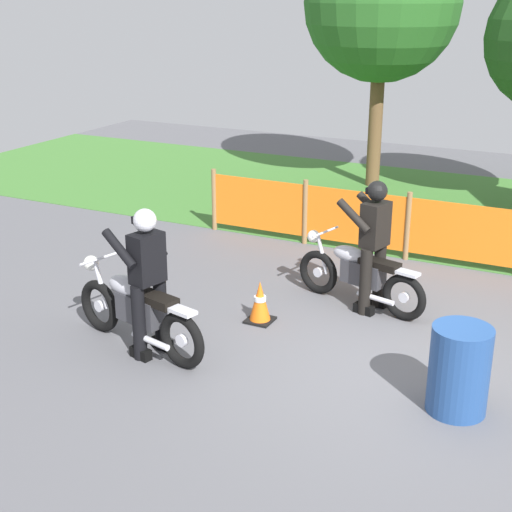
% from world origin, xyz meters
% --- Properties ---
extents(ground, '(24.00, 24.00, 0.02)m').
position_xyz_m(ground, '(0.00, 0.00, -0.01)').
color(ground, '#5B5B60').
extents(grass_verge, '(24.00, 5.88, 0.01)m').
position_xyz_m(grass_verge, '(0.00, 6.35, 0.01)').
color(grass_verge, '#427A33').
rests_on(grass_verge, ground).
extents(barrier_fence, '(8.38, 0.08, 1.05)m').
position_xyz_m(barrier_fence, '(0.00, 3.41, 0.54)').
color(barrier_fence, olive).
rests_on(barrier_fence, ground).
extents(tree_leftmost, '(3.04, 3.04, 5.14)m').
position_xyz_m(tree_leftmost, '(-2.68, 7.48, 3.60)').
color(tree_leftmost, brown).
rests_on(tree_leftmost, ground).
extents(motorcycle_lead, '(2.00, 0.76, 0.97)m').
position_xyz_m(motorcycle_lead, '(-2.76, -0.81, 0.47)').
color(motorcycle_lead, black).
rests_on(motorcycle_lead, ground).
extents(motorcycle_trailing, '(1.87, 0.72, 0.90)m').
position_xyz_m(motorcycle_trailing, '(-0.91, 1.43, 0.44)').
color(motorcycle_trailing, black).
rests_on(motorcycle_trailing, ground).
extents(rider_lead, '(0.65, 0.64, 1.69)m').
position_xyz_m(rider_lead, '(-2.57, -0.86, 0.92)').
color(rider_lead, black).
rests_on(rider_lead, ground).
extents(rider_trailing, '(0.66, 0.64, 1.69)m').
position_xyz_m(rider_trailing, '(-0.74, 1.39, 0.92)').
color(rider_trailing, black).
rests_on(rider_trailing, ground).
extents(traffic_cone, '(0.32, 0.32, 0.53)m').
position_xyz_m(traffic_cone, '(-1.83, 0.44, 0.26)').
color(traffic_cone, black).
rests_on(traffic_cone, ground).
extents(spare_drum, '(0.58, 0.58, 0.88)m').
position_xyz_m(spare_drum, '(0.77, -0.54, 0.44)').
color(spare_drum, navy).
rests_on(spare_drum, ground).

